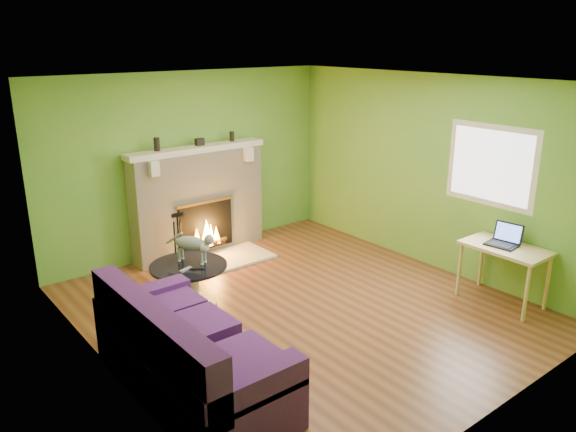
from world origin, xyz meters
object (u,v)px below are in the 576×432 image
Objects in this scene: coffee_table at (189,282)px; cat at (191,247)px; sofa at (185,356)px; desk at (505,253)px.

coffee_table is 0.42m from cat.
sofa is 3.45× the size of cat.
cat is at bearing 58.53° from sofa.
coffee_table is 1.48× the size of cat.
cat reaches higher than desk.
sofa is 2.32× the size of coffee_table.
desk is (3.81, -0.75, 0.26)m from sofa.
cat is (0.95, 1.56, 0.34)m from sofa.
sofa is at bearing -120.08° from coffee_table.
cat is (-2.85, 2.30, 0.07)m from desk.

